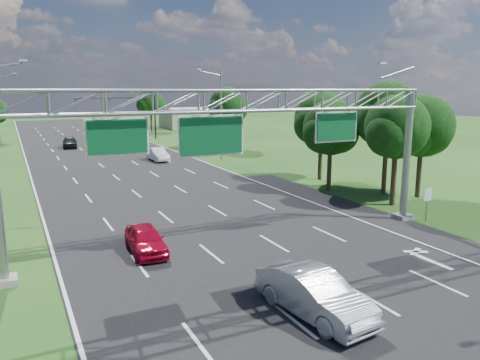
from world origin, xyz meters
TOP-DOWN VIEW (x-y plane):
  - ground at (0.00, 30.00)m, footprint 220.00×220.00m
  - road at (0.00, 30.00)m, footprint 18.00×180.00m
  - road_flare at (10.20, 14.00)m, footprint 3.00×30.00m
  - sign_gantry at (0.33, 12.00)m, footprint 23.50×1.00m
  - regulatory_sign at (12.40, 10.98)m, footprint 0.60×0.08m
  - traffic_signal at (7.48, 65.00)m, footprint 12.21×0.24m
  - streetlight_r_mid at (11.30, 40.00)m, footprint 2.97×0.22m
  - tree_cluster_right at (14.80, 19.19)m, footprint 9.91×14.60m
  - tree_verge_rd at (16.08, 48.04)m, footprint 5.76×4.80m
  - tree_verge_re at (14.08, 78.04)m, footprint 5.76×4.80m
  - building_right at (24.00, 82.00)m, footprint 12.00×9.00m
  - red_coupe at (-4.64, 13.16)m, footprint 1.81×4.12m
  - silver_sedan at (-0.91, 3.99)m, footprint 2.37×5.18m
  - car_queue_b at (4.96, 67.62)m, footprint 2.42×4.61m
  - car_queue_c at (-2.93, 58.68)m, footprint 2.37×4.80m
  - car_queue_d at (4.55, 42.06)m, footprint 1.65×4.42m
  - box_truck at (6.27, 70.27)m, footprint 2.91×8.06m

SIDE VIEW (x-z plane):
  - ground at x=0.00m, z-range 0.00..0.00m
  - road at x=0.00m, z-range -0.01..0.01m
  - road_flare at x=10.20m, z-range -0.01..0.01m
  - car_queue_b at x=4.96m, z-range 0.00..1.24m
  - red_coupe at x=-4.64m, z-range 0.00..1.38m
  - car_queue_d at x=4.55m, z-range 0.00..1.44m
  - car_queue_c at x=-2.93m, z-range 0.00..1.57m
  - silver_sedan at x=-0.91m, z-range 0.00..1.65m
  - box_truck at x=6.27m, z-range -0.06..2.91m
  - regulatory_sign at x=12.40m, z-range 0.46..2.56m
  - building_right at x=24.00m, z-range 0.00..4.00m
  - traffic_signal at x=7.48m, z-range 1.67..8.67m
  - tree_verge_re at x=14.08m, z-range 1.28..9.12m
  - tree_cluster_right at x=14.80m, z-range 0.97..9.65m
  - streetlight_r_mid at x=11.30m, z-range 0.50..10.66m
  - tree_verge_rd at x=16.08m, z-range 1.49..9.77m
  - sign_gantry at x=0.33m, z-range 2.11..11.67m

